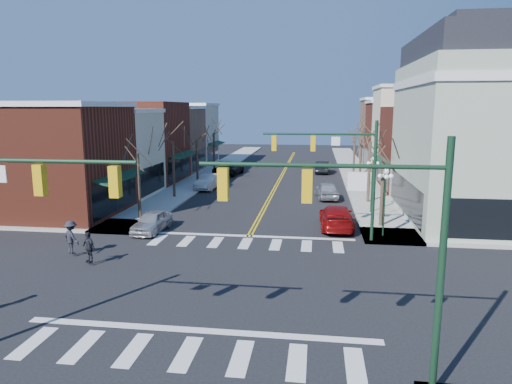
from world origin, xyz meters
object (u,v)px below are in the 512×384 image
at_px(car_left_near, 152,221).
at_px(car_right_mid, 327,190).
at_px(victorian_corner, 498,126).
at_px(lamppost_corner, 385,191).
at_px(car_right_far, 323,167).
at_px(car_left_mid, 209,182).
at_px(car_right_near, 336,217).
at_px(lamppost_midblock, 372,175).
at_px(car_left_far, 228,169).
at_px(pedestrian_dark_b, 71,237).
at_px(pedestrian_dark_a, 89,247).

xyz_separation_m(car_left_near, car_right_mid, (11.40, 12.59, 0.08)).
bearing_deg(victorian_corner, car_left_near, -164.15).
height_order(lamppost_corner, car_right_far, lamppost_corner).
bearing_deg(victorian_corner, car_left_mid, 157.70).
bearing_deg(car_right_near, victorian_corner, -161.58).
height_order(lamppost_midblock, car_left_far, lamppost_midblock).
relative_size(lamppost_midblock, car_right_near, 0.82).
bearing_deg(lamppost_midblock, lamppost_corner, -90.00).
height_order(car_right_mid, pedestrian_dark_b, pedestrian_dark_b).
relative_size(lamppost_corner, car_left_mid, 0.95).
distance_m(car_left_near, pedestrian_dark_b, 5.92).
bearing_deg(lamppost_midblock, car_right_far, 98.90).
xyz_separation_m(car_left_far, pedestrian_dark_a, (-0.90, -32.05, 0.17)).
bearing_deg(lamppost_corner, car_right_mid, 104.82).
bearing_deg(pedestrian_dark_a, car_left_mid, 117.32).
bearing_deg(car_right_far, car_left_mid, 52.69).
distance_m(victorian_corner, car_right_near, 13.14).
xyz_separation_m(victorian_corner, car_right_near, (-11.05, -4.00, -5.89)).
distance_m(car_left_near, car_right_mid, 16.99).
xyz_separation_m(car_left_far, pedestrian_dark_b, (-2.50, -30.86, 0.29)).
relative_size(victorian_corner, lamppost_midblock, 3.29).
relative_size(car_left_far, car_right_far, 1.22).
bearing_deg(car_right_far, pedestrian_dark_b, 71.93).
relative_size(lamppost_midblock, car_left_mid, 0.95).
height_order(car_left_mid, car_right_near, car_right_near).
height_order(car_left_near, car_left_mid, car_left_mid).
xyz_separation_m(lamppost_midblock, car_right_mid, (-3.20, 5.59, -2.21)).
relative_size(lamppost_midblock, car_left_near, 1.09).
height_order(car_left_mid, car_left_far, car_left_far).
bearing_deg(pedestrian_dark_b, car_right_mid, -96.94).
bearing_deg(lamppost_midblock, car_right_near, -121.41).
relative_size(car_left_far, car_right_mid, 1.25).
relative_size(car_left_mid, pedestrian_dark_a, 2.86).
height_order(lamppost_corner, lamppost_midblock, same).
xyz_separation_m(lamppost_midblock, car_left_near, (-14.60, -7.00, -2.28)).
bearing_deg(car_left_mid, car_left_near, -82.25).
height_order(pedestrian_dark_a, pedestrian_dark_b, pedestrian_dark_b).
xyz_separation_m(car_left_mid, car_right_far, (11.20, 12.81, -0.00)).
height_order(car_right_near, car_right_mid, car_right_near).
distance_m(victorian_corner, car_right_far, 25.79).
bearing_deg(pedestrian_dark_b, lamppost_midblock, -113.33).
height_order(car_right_mid, pedestrian_dark_a, pedestrian_dark_a).
distance_m(car_right_near, pedestrian_dark_b, 16.36).
bearing_deg(car_left_near, car_right_near, 15.59).
xyz_separation_m(lamppost_corner, pedestrian_dark_a, (-15.50, -7.05, -2.02)).
xyz_separation_m(lamppost_corner, car_left_near, (-14.60, -0.50, -2.28)).
xyz_separation_m(car_right_near, car_right_mid, (-0.45, 10.09, -0.01)).
relative_size(lamppost_midblock, car_left_far, 0.78).
height_order(victorian_corner, pedestrian_dark_a, victorian_corner).
bearing_deg(car_left_mid, car_right_mid, -8.41).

